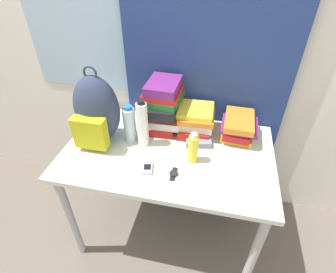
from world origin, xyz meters
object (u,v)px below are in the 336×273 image
at_px(water_bottle, 130,124).
at_px(sunglasses_case, 199,144).
at_px(book_stack_center, 196,120).
at_px(cell_phone, 147,168).
at_px(backpack, 96,111).
at_px(sunscreen_bottle, 193,148).
at_px(sports_bottle, 142,124).
at_px(book_stack_left, 164,105).
at_px(book_stack_right, 238,127).
at_px(wristwatch, 174,174).

bearing_deg(water_bottle, sunglasses_case, 3.50).
xyz_separation_m(book_stack_center, cell_phone, (-0.20, -0.40, -0.08)).
height_order(book_stack_center, water_bottle, water_bottle).
xyz_separation_m(backpack, water_bottle, (0.18, 0.04, -0.09)).
xyz_separation_m(book_stack_center, sunscreen_bottle, (0.02, -0.28, 0.00)).
xyz_separation_m(water_bottle, sports_bottle, (0.09, -0.02, 0.03)).
xyz_separation_m(sports_bottle, cell_phone, (0.08, -0.21, -0.14)).
bearing_deg(book_stack_left, sunglasses_case, -30.76).
distance_m(water_bottle, sports_bottle, 0.09).
bearing_deg(water_bottle, book_stack_left, 45.65).
relative_size(sunscreen_bottle, sunglasses_case, 1.17).
distance_m(book_stack_left, water_bottle, 0.25).
relative_size(backpack, book_stack_right, 1.78).
height_order(backpack, book_stack_left, backpack).
xyz_separation_m(water_bottle, wristwatch, (0.32, -0.24, -0.11)).
relative_size(water_bottle, cell_phone, 2.30).
distance_m(book_stack_right, water_bottle, 0.66).
xyz_separation_m(sports_bottle, sunscreen_bottle, (0.31, -0.08, -0.06)).
height_order(sunscreen_bottle, sunglasses_case, sunscreen_bottle).
height_order(book_stack_right, cell_phone, book_stack_right).
relative_size(cell_phone, sunglasses_case, 0.66).
height_order(book_stack_center, wristwatch, book_stack_center).
height_order(book_stack_right, water_bottle, water_bottle).
distance_m(cell_phone, wristwatch, 0.15).
distance_m(book_stack_left, sunscreen_bottle, 0.37).
distance_m(book_stack_center, cell_phone, 0.46).
bearing_deg(book_stack_left, cell_phone, -89.73).
bearing_deg(wristwatch, book_stack_right, 51.66).
distance_m(backpack, book_stack_right, 0.85).
height_order(water_bottle, wristwatch, water_bottle).
height_order(sunscreen_bottle, wristwatch, sunscreen_bottle).
distance_m(backpack, wristwatch, 0.57).
distance_m(book_stack_right, wristwatch, 0.52).
bearing_deg(sunglasses_case, book_stack_left, 149.24).
bearing_deg(book_stack_left, backpack, -149.17).
height_order(cell_phone, sunglasses_case, sunglasses_case).
bearing_deg(water_bottle, sunscreen_bottle, -15.11).
bearing_deg(water_bottle, wristwatch, -36.96).
height_order(book_stack_left, book_stack_center, book_stack_left).
xyz_separation_m(book_stack_left, sunglasses_case, (0.25, -0.15, -0.15)).
bearing_deg(sunglasses_case, book_stack_center, 105.14).
bearing_deg(book_stack_right, sunglasses_case, -147.30).
height_order(water_bottle, sunglasses_case, water_bottle).
height_order(sports_bottle, cell_phone, sports_bottle).
relative_size(book_stack_right, sunscreen_bottle, 1.43).
height_order(book_stack_left, water_bottle, book_stack_left).
relative_size(book_stack_center, book_stack_right, 0.95).
bearing_deg(wristwatch, sports_bottle, 136.65).
xyz_separation_m(book_stack_left, water_bottle, (-0.17, -0.17, -0.05)).
height_order(backpack, water_bottle, backpack).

